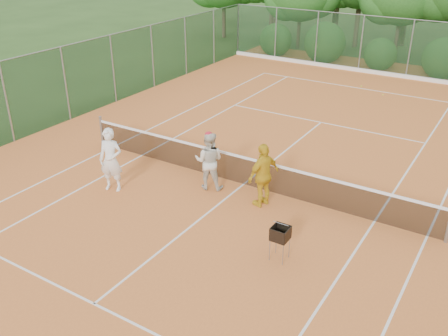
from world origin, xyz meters
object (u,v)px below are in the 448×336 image
Objects in this scene: player_center_grp at (209,161)px; ball_hopper at (280,234)px; player_white at (111,160)px; player_yellow at (263,175)px.

player_center_grp reaches higher than ball_hopper.
ball_hopper is (3.43, -2.16, -0.20)m from player_center_grp.
player_white is 5.89m from ball_hopper.
ball_hopper is (1.57, -2.11, -0.23)m from player_yellow.
player_white is 2.19× the size of ball_hopper.
player_yellow is at bearing -1.64° from player_center_grp.
player_white is 1.06× the size of player_center_grp.
player_center_grp is 2.06× the size of ball_hopper.
player_white is at bearing -51.64° from player_yellow.
player_center_grp is at bearing 14.42° from player_white.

